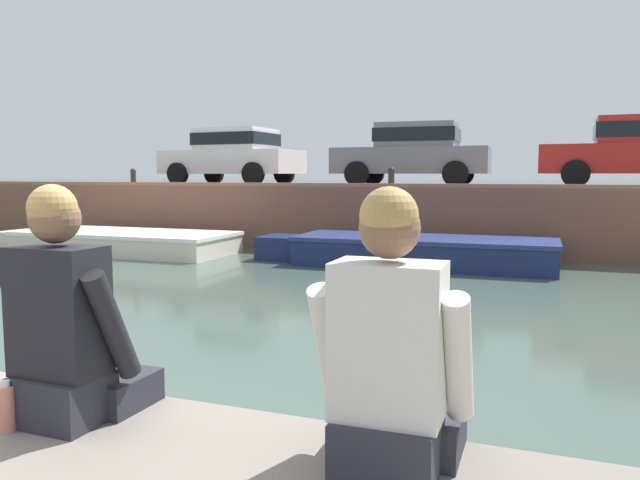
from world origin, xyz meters
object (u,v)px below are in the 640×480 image
car_leftmost_white (234,154)px  person_seated_middle (391,363)px  mooring_bollard_west (133,176)px  bottle_drink (6,408)px  boat_moored_central_navy (412,251)px  boat_moored_west_cream (117,242)px  car_centre_red (640,149)px  car_left_inner_grey (414,152)px  mooring_bollard_mid (391,176)px  person_seated_right (68,330)px

car_leftmost_white → person_seated_middle: 15.77m
mooring_bollard_west → bottle_drink: bearing=-54.3°
person_seated_middle → mooring_bollard_west: bearing=130.6°
boat_moored_central_navy → person_seated_middle: bearing=-77.8°
car_leftmost_white → bottle_drink: 15.30m
mooring_bollard_west → boat_moored_west_cream: bearing=-62.6°
boat_moored_central_navy → car_centre_red: car_centre_red is taller
boat_moored_central_navy → person_seated_middle: size_ratio=6.21×
car_left_inner_grey → bottle_drink: (1.46, -13.75, -1.47)m
boat_moored_central_navy → person_seated_middle: person_seated_middle is taller
bottle_drink → car_centre_red: bearing=75.3°
car_leftmost_white → car_left_inner_grey: (5.09, 0.00, -0.00)m
car_left_inner_grey → mooring_bollard_mid: car_left_inner_grey is taller
mooring_bollard_mid → bottle_drink: 12.14m
car_left_inner_grey → mooring_bollard_mid: bearing=-93.7°
person_seated_right → bottle_drink: bearing=-124.7°
car_left_inner_grey → mooring_bollard_west: size_ratio=8.75×
boat_moored_west_cream → person_seated_middle: bearing=-47.1°
car_centre_red → person_seated_right: (-3.48, -13.55, -1.20)m
boat_moored_west_cream → person_seated_right: 12.44m
boat_moored_west_cream → car_leftmost_white: size_ratio=1.56×
car_left_inner_grey → person_seated_middle: car_left_inner_grey is taller
boat_moored_central_navy → person_seated_right: 10.21m
boat_moored_west_cream → bottle_drink: bottle_drink is taller
person_seated_middle → person_seated_right: bearing=-178.6°
car_centre_red → mooring_bollard_west: car_centre_red is taller
car_left_inner_grey → mooring_bollard_west: car_left_inner_grey is taller
car_left_inner_grey → bottle_drink: car_left_inner_grey is taller
car_leftmost_white → mooring_bollard_west: car_leftmost_white is taller
mooring_bollard_mid → car_left_inner_grey: bearing=86.3°
boat_moored_west_cream → car_centre_red: 11.99m
car_centre_red → person_seated_right: 14.04m
car_leftmost_white → bottle_drink: car_leftmost_white is taller
boat_moored_west_cream → mooring_bollard_west: size_ratio=13.57×
boat_moored_west_cream → boat_moored_central_navy: boat_moored_central_navy is taller
boat_moored_west_cream → mooring_bollard_mid: 6.50m
mooring_bollard_mid → person_seated_middle: size_ratio=0.46×
car_centre_red → bottle_drink: size_ratio=19.93×
car_centre_red → mooring_bollard_west: size_ratio=9.14×
boat_moored_west_cream → car_left_inner_grey: 7.49m
boat_moored_west_cream → boat_moored_central_navy: bearing=3.4°
boat_moored_central_navy → car_centre_red: bearing=38.3°
mooring_bollard_west → person_seated_middle: bearing=-49.4°
person_seated_middle → bottle_drink: bearing=-171.1°
boat_moored_central_navy → car_leftmost_white: size_ratio=1.55×
car_left_inner_grey → car_centre_red: 5.08m
boat_moored_west_cream → car_left_inner_grey: car_left_inner_grey is taller
mooring_bollard_mid → person_seated_middle: mooring_bollard_mid is taller
boat_moored_central_navy → mooring_bollard_mid: size_ratio=13.47×
mooring_bollard_west → person_seated_right: mooring_bollard_west is taller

